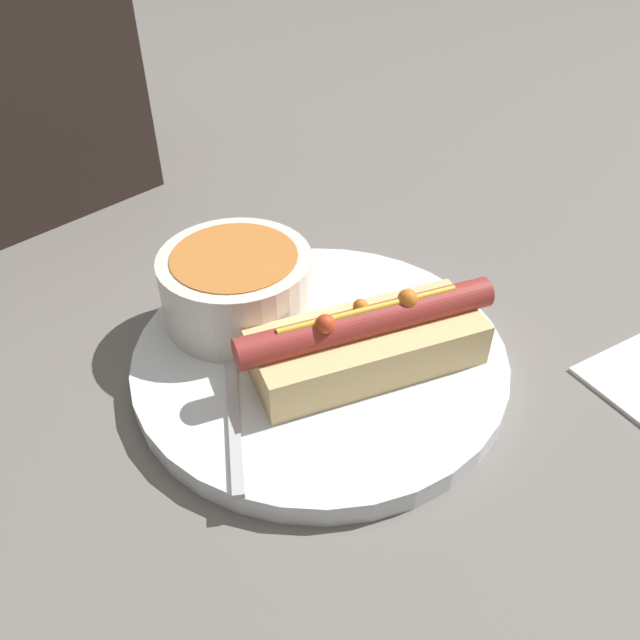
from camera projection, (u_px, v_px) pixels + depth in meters
name	position (u px, v px, depth m)	size (l,w,h in m)	color
ground_plane	(320.00, 366.00, 0.48)	(4.00, 4.00, 0.00)	slate
dinner_plate	(320.00, 357.00, 0.48)	(0.28, 0.28, 0.02)	white
hot_dog	(367.00, 341.00, 0.45)	(0.18, 0.13, 0.06)	#E5C17F
soup_bowl	(237.00, 284.00, 0.49)	(0.12, 0.12, 0.06)	silver
spoon	(230.00, 358.00, 0.46)	(0.12, 0.14, 0.01)	#B7B7BC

